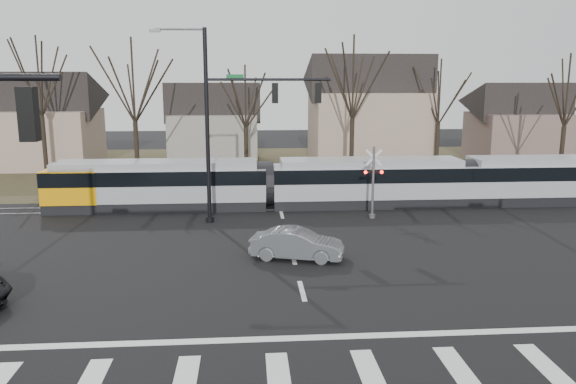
{
  "coord_description": "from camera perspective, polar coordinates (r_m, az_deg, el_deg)",
  "views": [
    {
      "loc": [
        -1.94,
        -17.28,
        7.54
      ],
      "look_at": [
        0.0,
        9.0,
        2.3
      ],
      "focal_mm": 35.0,
      "sensor_mm": 36.0,
      "label": 1
    }
  ],
  "objects": [
    {
      "name": "ground",
      "position": [
        18.95,
        2.05,
        -12.2
      ],
      "size": [
        140.0,
        140.0,
        0.0
      ],
      "primitive_type": "plane",
      "color": "black"
    },
    {
      "name": "grass_verge",
      "position": [
        49.89,
        -1.94,
        2.55
      ],
      "size": [
        140.0,
        28.0,
        0.01
      ],
      "primitive_type": "cube",
      "color": "#38331E",
      "rests_on": "ground"
    },
    {
      "name": "crosswalk",
      "position": [
        15.39,
        3.75,
        -18.09
      ],
      "size": [
        27.0,
        2.6,
        0.01
      ],
      "color": "silver",
      "rests_on": "ground"
    },
    {
      "name": "stop_line",
      "position": [
        17.32,
        2.71,
        -14.54
      ],
      "size": [
        28.0,
        0.35,
        0.01
      ],
      "primitive_type": "cube",
      "color": "silver",
      "rests_on": "ground"
    },
    {
      "name": "lane_dashes",
      "position": [
        34.18,
        -0.86,
        -1.49
      ],
      "size": [
        0.18,
        30.0,
        0.01
      ],
      "color": "silver",
      "rests_on": "ground"
    },
    {
      "name": "rail_pair",
      "position": [
        33.98,
        -0.84,
        -1.53
      ],
      "size": [
        90.0,
        1.52,
        0.06
      ],
      "color": "#59595E",
      "rests_on": "ground"
    },
    {
      "name": "tram",
      "position": [
        34.59,
        8.03,
        1.19
      ],
      "size": [
        37.95,
        2.82,
        2.88
      ],
      "color": "gray",
      "rests_on": "ground"
    },
    {
      "name": "sedan",
      "position": [
        24.16,
        0.91,
        -5.31
      ],
      "size": [
        3.39,
        4.67,
        1.31
      ],
      "primitive_type": "imported",
      "rotation": [
        0.0,
        0.0,
        1.31
      ],
      "color": "#55595D",
      "rests_on": "ground"
    },
    {
      "name": "signal_pole_far",
      "position": [
        29.84,
        -5.16,
        7.67
      ],
      "size": [
        9.28,
        0.44,
        10.2
      ],
      "color": "black",
      "rests_on": "ground"
    },
    {
      "name": "rail_crossing_signal",
      "position": [
        31.38,
        8.63,
        0.73
      ],
      "size": [
        1.08,
        0.36,
        4.0
      ],
      "color": "#59595B",
      "rests_on": "ground"
    },
    {
      "name": "tree_row",
      "position": [
        43.53,
        0.99,
        7.9
      ],
      "size": [
        59.2,
        7.2,
        10.0
      ],
      "color": "black",
      "rests_on": "ground"
    },
    {
      "name": "house_a",
      "position": [
        54.45,
        -23.77,
        7.06
      ],
      "size": [
        9.72,
        8.64,
        8.6
      ],
      "color": "gray",
      "rests_on": "ground"
    },
    {
      "name": "house_b",
      "position": [
        53.49,
        -7.55,
        7.32
      ],
      "size": [
        8.64,
        7.56,
        7.65
      ],
      "color": "gray",
      "rests_on": "ground"
    },
    {
      "name": "house_c",
      "position": [
        51.51,
        8.14,
        8.56
      ],
      "size": [
        10.8,
        8.64,
        10.1
      ],
      "color": "gray",
      "rests_on": "ground"
    },
    {
      "name": "house_d",
      "position": [
        58.47,
        22.3,
        6.91
      ],
      "size": [
        8.64,
        7.56,
        7.65
      ],
      "color": "brown",
      "rests_on": "ground"
    }
  ]
}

